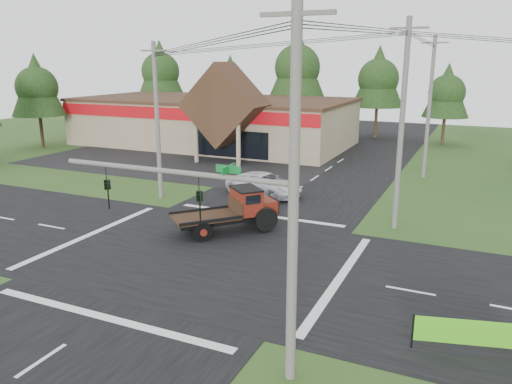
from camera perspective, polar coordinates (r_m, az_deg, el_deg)
The scene contains 19 objects.
ground at distance 25.01m, azimuth -6.22°, elevation -7.04°, with size 120.00×120.00×0.00m, color #264819.
road_ns at distance 25.01m, azimuth -6.22°, elevation -7.02°, with size 12.00×120.00×0.02m, color black.
road_ew at distance 25.01m, azimuth -6.23°, elevation -7.02°, with size 120.00×12.00×0.02m, color black.
parking_apron at distance 47.69m, azimuth -9.14°, elevation 3.41°, with size 28.00×14.00×0.02m, color black.
cvs_building at distance 57.07m, azimuth -4.81°, elevation 8.20°, with size 30.40×18.20×9.19m.
traffic_signal_mast at distance 14.67m, azimuth -1.97°, elevation -4.47°, with size 8.12×0.24×7.00m.
utility_pole_nr at distance 13.68m, azimuth 4.31°, elevation -0.62°, with size 2.00×0.30×11.00m.
utility_pole_nw at distance 34.55m, azimuth -11.23°, elevation 8.06°, with size 2.00×0.30×10.50m.
utility_pole_ne at distance 28.38m, azimuth 16.31°, elevation 7.37°, with size 2.00×0.30×11.50m.
utility_pole_n at distance 42.23m, azimuth 19.19°, elevation 9.19°, with size 2.00×0.30×11.20m.
tree_row_a at distance 73.17m, azimuth -10.88°, elevation 13.57°, with size 6.72×6.72×12.12m.
tree_row_b at distance 69.73m, azimuth -2.95°, elevation 12.65°, with size 5.60×5.60×10.10m.
tree_row_c at distance 64.75m, azimuth 4.75°, elevation 14.24°, with size 7.28×7.28×13.13m.
tree_row_d at distance 63.08m, azimuth 13.83°, elevation 12.65°, with size 6.16×6.16×11.11m.
tree_row_e at distance 60.11m, azimuth 20.99°, elevation 10.74°, with size 5.04×5.04×9.09m.
tree_side_w at distance 59.46m, azimuth -23.79°, elevation 11.09°, with size 5.60×5.60×10.10m.
antique_flatbed_truck at distance 27.64m, azimuth -3.36°, elevation -2.14°, with size 2.25×5.89×2.46m, color #4E160B, non-canonical shape.
roadside_banner at distance 18.17m, azimuth 23.19°, elevation -14.91°, with size 3.63×0.11×1.24m, color #4DBC19, non-canonical shape.
white_pickup at distance 35.32m, azimuth 0.97°, elevation 0.88°, with size 2.59×5.63×1.56m, color silver.
Camera 1 is at (12.01, -19.89, 9.26)m, focal length 35.00 mm.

